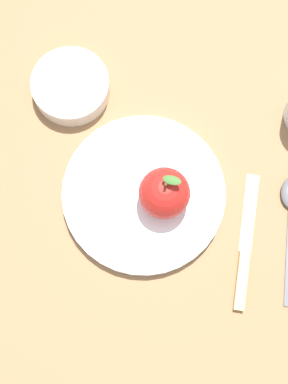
# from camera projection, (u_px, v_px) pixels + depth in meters

# --- Properties ---
(ground_plane) EXTENTS (2.40, 2.40, 0.00)m
(ground_plane) POSITION_uv_depth(u_px,v_px,m) (154.00, 208.00, 0.79)
(ground_plane) COLOR olive
(dinner_plate) EXTENTS (0.23, 0.23, 0.02)m
(dinner_plate) POSITION_uv_depth(u_px,v_px,m) (144.00, 194.00, 0.78)
(dinner_plate) COLOR white
(dinner_plate) RESTS_ON ground_plane
(apple) EXTENTS (0.07, 0.07, 0.08)m
(apple) POSITION_uv_depth(u_px,v_px,m) (163.00, 191.00, 0.74)
(apple) COLOR #B21E19
(apple) RESTS_ON dinner_plate
(side_bowl) EXTENTS (0.11, 0.11, 0.03)m
(side_bowl) POSITION_uv_depth(u_px,v_px,m) (71.00, 86.00, 0.81)
(side_bowl) COLOR silver
(side_bowl) RESTS_ON ground_plane
(knife) EXTENTS (0.15, 0.15, 0.01)m
(knife) POSITION_uv_depth(u_px,v_px,m) (245.00, 253.00, 0.77)
(knife) COLOR #D8B766
(knife) RESTS_ON ground_plane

